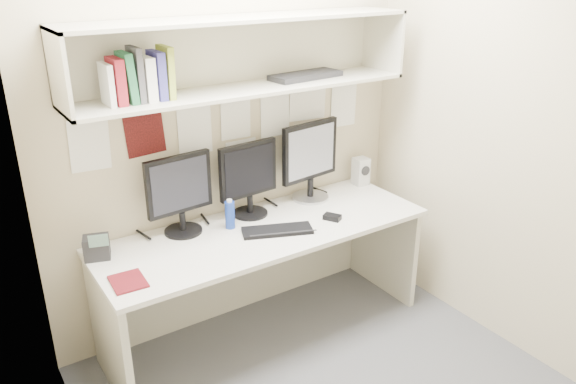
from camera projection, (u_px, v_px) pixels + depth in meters
wall_back at (232, 121)px, 3.38m from camera, size 2.40×0.02×2.60m
wall_front at (523, 256)px, 1.83m from camera, size 2.40×0.02×2.60m
wall_left at (68, 233)px, 1.99m from camera, size 0.02×2.00×2.60m
wall_right at (500, 129)px, 3.22m from camera, size 0.02×2.00×2.60m
desk at (265, 281)px, 3.46m from camera, size 2.00×0.70×0.73m
overhead_hutch at (242, 53)px, 3.11m from camera, size 2.00×0.38×0.40m
pinned_papers at (233, 129)px, 3.39m from camera, size 1.92×0.01×0.48m
monitor_left at (180, 191)px, 3.18m from camera, size 0.40×0.22×0.47m
monitor_center at (249, 176)px, 3.41m from camera, size 0.40×0.22×0.46m
monitor_right at (310, 158)px, 3.63m from camera, size 0.44×0.24×0.52m
keyboard at (277, 230)px, 3.27m from camera, size 0.43×0.29×0.02m
mouse at (332, 217)px, 3.42m from camera, size 0.11×0.12×0.03m
speaker at (361, 171)px, 3.93m from camera, size 0.10×0.11×0.19m
blue_bottle at (230, 214)px, 3.29m from camera, size 0.06×0.06×0.18m
maroon_notebook at (128, 282)px, 2.76m from camera, size 0.17×0.20×0.01m
desk_phone at (97, 247)px, 2.96m from camera, size 0.16×0.15×0.16m
book_stack at (138, 77)px, 2.78m from camera, size 0.33×0.17×0.27m
hutch_tray at (306, 76)px, 3.36m from camera, size 0.47×0.22×0.03m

